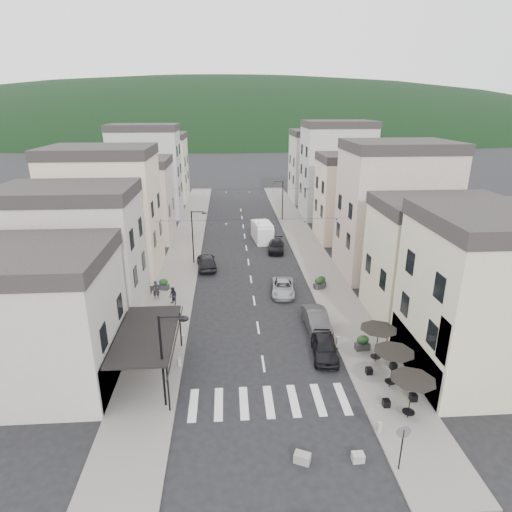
{
  "coord_description": "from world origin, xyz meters",
  "views": [
    {
      "loc": [
        -2.21,
        -19.06,
        16.85
      ],
      "look_at": [
        0.33,
        18.21,
        3.5
      ],
      "focal_mm": 30.0,
      "sensor_mm": 36.0,
      "label": 1
    }
  ],
  "objects": [
    {
      "name": "boutique_awning",
      "position": [
        -7.25,
        5.0,
        3.11
      ],
      "size": [
        3.77,
        7.5,
        3.28
      ],
      "color": "black",
      "rests_on": "ground"
    },
    {
      "name": "planter_la",
      "position": [
        -8.33,
        8.68,
        0.72
      ],
      "size": [
        1.15,
        0.71,
        1.23
      ],
      "rotation": [
        0.0,
        0.0,
        0.1
      ],
      "color": "#2A2A2C",
      "rests_on": "sidewalk_left"
    },
    {
      "name": "pedestrian_b",
      "position": [
        -7.15,
        15.46,
        0.93
      ],
      "size": [
        1.0,
        0.99,
        1.63
      ],
      "primitive_type": "imported",
      "rotation": [
        0.0,
        0.0,
        -0.73
      ],
      "color": "black",
      "rests_on": "sidewalk_left"
    },
    {
      "name": "boutique_building",
      "position": [
        -15.5,
        5.0,
        4.0
      ],
      "size": [
        12.0,
        8.0,
        8.0
      ],
      "primitive_type": "cube",
      "color": "#A8A29A",
      "rests_on": "ground"
    },
    {
      "name": "parked_car_a",
      "position": [
        4.39,
        6.64,
        0.72
      ],
      "size": [
        2.13,
        4.39,
        1.44
      ],
      "primitive_type": "imported",
      "rotation": [
        0.0,
        0.0,
        -0.1
      ],
      "color": "black",
      "rests_on": "ground"
    },
    {
      "name": "parked_car_e",
      "position": [
        -4.6,
        24.39,
        0.81
      ],
      "size": [
        2.46,
        4.95,
        1.62
      ],
      "primitive_type": "imported",
      "rotation": [
        0.0,
        0.0,
        3.26
      ],
      "color": "black",
      "rests_on": "ground"
    },
    {
      "name": "planter_rc",
      "position": [
        6.37,
        18.01,
        0.65
      ],
      "size": [
        1.1,
        0.8,
        1.1
      ],
      "rotation": [
        0.0,
        0.0,
        0.3
      ],
      "color": "#303033",
      "rests_on": "sidewalk_right"
    },
    {
      "name": "parked_car_c",
      "position": [
        2.8,
        17.31,
        0.63
      ],
      "size": [
        2.54,
        4.7,
        1.25
      ],
      "primitive_type": "imported",
      "rotation": [
        0.0,
        0.0,
        -0.11
      ],
      "color": "#9A9CA3",
      "rests_on": "ground"
    },
    {
      "name": "bunting_far",
      "position": [
        0.0,
        38.0,
        5.65
      ],
      "size": [
        19.0,
        0.28,
        0.62
      ],
      "color": "black",
      "rests_on": "ground"
    },
    {
      "name": "delivery_van",
      "position": [
        2.2,
        33.96,
        1.24
      ],
      "size": [
        2.65,
        5.46,
        2.52
      ],
      "rotation": [
        0.0,
        0.0,
        0.11
      ],
      "color": "white",
      "rests_on": "ground"
    },
    {
      "name": "concrete_block_a",
      "position": [
        1.22,
        -2.65,
        0.25
      ],
      "size": [
        0.94,
        0.79,
        0.5
      ],
      "primitive_type": "cube",
      "rotation": [
        0.0,
        0.0,
        -0.43
      ],
      "color": "gray",
      "rests_on": "ground"
    },
    {
      "name": "bunting_near",
      "position": [
        0.0,
        22.0,
        5.65
      ],
      "size": [
        19.0,
        0.28,
        0.62
      ],
      "color": "black",
      "rests_on": "ground"
    },
    {
      "name": "parked_car_b",
      "position": [
        4.6,
        10.5,
        0.76
      ],
      "size": [
        1.76,
        4.64,
        1.51
      ],
      "primitive_type": "imported",
      "rotation": [
        0.0,
        0.0,
        0.03
      ],
      "color": "#363639",
      "rests_on": "ground"
    },
    {
      "name": "sidewalk_left",
      "position": [
        -7.5,
        32.0,
        0.06
      ],
      "size": [
        4.0,
        76.0,
        0.12
      ],
      "primitive_type": "cube",
      "color": "slate",
      "rests_on": "ground"
    },
    {
      "name": "streetlamp_left_near",
      "position": [
        -5.82,
        2.0,
        3.7
      ],
      "size": [
        1.7,
        0.56,
        6.0
      ],
      "color": "black",
      "rests_on": "ground"
    },
    {
      "name": "streetlamp_right_far",
      "position": [
        5.82,
        44.0,
        3.7
      ],
      "size": [
        1.7,
        0.56,
        6.0
      ],
      "color": "black",
      "rests_on": "ground"
    },
    {
      "name": "buildings_row_right",
      "position": [
        14.5,
        36.59,
        6.32
      ],
      "size": [
        10.2,
        54.16,
        14.5
      ],
      "color": "beige",
      "rests_on": "ground"
    },
    {
      "name": "parked_car_d",
      "position": [
        3.54,
        29.52,
        0.65
      ],
      "size": [
        2.36,
        4.65,
        1.29
      ],
      "primitive_type": "imported",
      "rotation": [
        0.0,
        0.0,
        -0.13
      ],
      "color": "black",
      "rests_on": "ground"
    },
    {
      "name": "concrete_block_b",
      "position": [
        4.0,
        -2.77,
        0.23
      ],
      "size": [
        0.61,
        0.46,
        0.45
      ],
      "primitive_type": "cube",
      "rotation": [
        0.0,
        0.0,
        0.02
      ],
      "color": "gray",
      "rests_on": "ground"
    },
    {
      "name": "streetlamp_left_far",
      "position": [
        -5.82,
        26.0,
        3.7
      ],
      "size": [
        1.7,
        0.56,
        6.0
      ],
      "color": "black",
      "rests_on": "ground"
    },
    {
      "name": "bistro_building",
      "position": [
        14.5,
        4.0,
        5.0
      ],
      "size": [
        10.0,
        8.0,
        10.0
      ],
      "primitive_type": "cube",
      "color": "beige",
      "rests_on": "ground"
    },
    {
      "name": "planter_rb",
      "position": [
        6.7,
        18.59,
        0.61
      ],
      "size": [
        0.93,
        0.54,
        1.02
      ],
      "rotation": [
        0.0,
        0.0,
        0.05
      ],
      "color": "#2F2F32",
      "rests_on": "sidewalk_right"
    },
    {
      "name": "buildings_row_left",
      "position": [
        -14.5,
        37.75,
        6.12
      ],
      "size": [
        10.2,
        54.16,
        14.0
      ],
      "color": "#A8A29A",
      "rests_on": "ground"
    },
    {
      "name": "sidewalk_right",
      "position": [
        7.5,
        32.0,
        0.06
      ],
      "size": [
        4.0,
        76.0,
        0.12
      ],
      "primitive_type": "cube",
      "color": "slate",
      "rests_on": "ground"
    },
    {
      "name": "hill_backdrop",
      "position": [
        0.0,
        300.0,
        0.0
      ],
      "size": [
        640.0,
        360.0,
        70.0
      ],
      "primitive_type": "ellipsoid",
      "color": "black",
      "rests_on": "ground"
    },
    {
      "name": "ground",
      "position": [
        0.0,
        0.0,
        0.0
      ],
      "size": [
        700.0,
        700.0,
        0.0
      ],
      "primitive_type": "plane",
      "color": "black",
      "rests_on": "ground"
    },
    {
      "name": "bollards",
      "position": [
        0.0,
        5.5,
        0.42
      ],
      "size": [
        11.66,
        10.26,
        0.6
      ],
      "color": "gray",
      "rests_on": "ground"
    },
    {
      "name": "traffic_sign",
      "position": [
        5.8,
        -3.5,
        1.93
      ],
      "size": [
        0.7,
        0.07,
        2.7
      ],
      "color": "black",
      "rests_on": "ground"
    },
    {
      "name": "planter_lb",
      "position": [
        -8.45,
        18.78,
        0.65
      ],
      "size": [
        1.09,
        0.8,
        1.09
      ],
      "rotation": [
        0.0,
        0.0,
        -0.31
      ],
      "color": "#2B2C2E",
      "rests_on": "sidewalk_left"
    },
    {
      "name": "planter_ra",
      "position": [
        7.25,
        7.13,
        0.67
      ],
      "size": [
        1.06,
        0.65,
        1.13
      ],
      "rotation": [
        0.0,
        0.0,
        0.09
      ],
      "color": "#313133",
      "rests_on": "sidewalk_right"
    },
    {
      "name": "cafe_terrace",
      "position": [
        7.7,
        2.8,
        2.36
      ],
      "size": [
        2.5,
        8.1,
        2.53
      ],
      "color": "black",
      "rests_on": "ground"
    },
    {
      "name": "pedestrian_a",
      "position": [
        -8.81,
        16.73,
        0.98
      ],
      "size": [
        0.71,
        0.56,
        1.72
      ],
      "primitive_type": "imported",
      "rotation": [
        0.0,
        0.0,
        0.25
      ],
      "color": "black",
      "rests_on": "sidewalk_left"
    }
  ]
}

